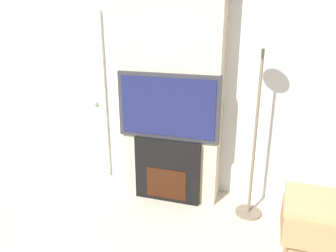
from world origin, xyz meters
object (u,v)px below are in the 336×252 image
object	(u,v)px
fireplace	(168,169)
television	(168,107)
floor_lamp	(259,93)
box_stack	(313,237)

from	to	relation	value
fireplace	television	xyz separation A→B (m)	(0.00, -0.00, 0.72)
fireplace	floor_lamp	world-z (taller)	floor_lamp
box_stack	floor_lamp	bearing A→B (deg)	122.90
box_stack	television	bearing A→B (deg)	149.72
fireplace	box_stack	distance (m)	1.64
floor_lamp	box_stack	bearing A→B (deg)	-57.10
television	floor_lamp	bearing A→B (deg)	-2.22
television	box_stack	distance (m)	1.77
fireplace	box_stack	world-z (taller)	fireplace
television	fireplace	bearing A→B (deg)	90.00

